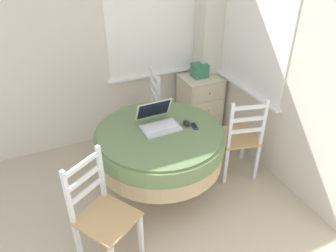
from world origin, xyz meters
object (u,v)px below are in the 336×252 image
(laptop, at_px, (158,121))
(computer_mouse, at_px, (187,123))
(dining_chair_near_back_window, at_px, (145,111))
(dining_chair_near_right_window, at_px, (239,138))
(storage_box, at_px, (200,70))
(round_dining_table, at_px, (160,144))
(cell_phone, at_px, (194,126))
(dining_chair_camera_near, at_px, (102,215))
(corner_cabinet, at_px, (200,102))

(laptop, distance_m, computer_mouse, 0.27)
(dining_chair_near_back_window, bearing_deg, laptop, -100.51)
(dining_chair_near_right_window, xyz_separation_m, storage_box, (0.07, 1.03, 0.36))
(round_dining_table, bearing_deg, cell_phone, -11.97)
(dining_chair_near_back_window, xyz_separation_m, storage_box, (0.78, 0.10, 0.36))
(round_dining_table, height_order, computer_mouse, computer_mouse)
(dining_chair_near_right_window, relative_size, dining_chair_camera_near, 1.00)
(dining_chair_near_back_window, relative_size, corner_cabinet, 1.32)
(laptop, distance_m, dining_chair_camera_near, 1.00)
(computer_mouse, bearing_deg, dining_chair_camera_near, -152.85)
(cell_phone, height_order, corner_cabinet, cell_phone)
(round_dining_table, xyz_separation_m, computer_mouse, (0.27, -0.02, 0.18))
(round_dining_table, xyz_separation_m, storage_box, (0.94, 0.96, 0.22))
(cell_phone, xyz_separation_m, storage_box, (0.62, 1.03, 0.06))
(cell_phone, bearing_deg, computer_mouse, 137.82)
(computer_mouse, height_order, dining_chair_near_back_window, dining_chair_near_back_window)
(cell_phone, bearing_deg, dining_chair_near_right_window, 0.25)
(dining_chair_near_right_window, xyz_separation_m, dining_chair_camera_near, (-1.58, -0.45, 0.00))
(laptop, height_order, computer_mouse, laptop)
(laptop, bearing_deg, corner_cabinet, 42.75)
(round_dining_table, relative_size, dining_chair_near_right_window, 1.26)
(laptop, height_order, corner_cabinet, laptop)
(computer_mouse, xyz_separation_m, dining_chair_near_back_window, (-0.10, 0.88, -0.31))
(dining_chair_near_back_window, bearing_deg, dining_chair_camera_near, -122.20)
(round_dining_table, height_order, cell_phone, cell_phone)
(dining_chair_camera_near, xyz_separation_m, storage_box, (1.65, 1.48, 0.36))
(laptop, xyz_separation_m, storage_box, (0.93, 0.88, 0.02))
(dining_chair_camera_near, height_order, corner_cabinet, dining_chair_camera_near)
(corner_cabinet, height_order, storage_box, storage_box)
(dining_chair_near_back_window, bearing_deg, computer_mouse, -83.27)
(dining_chair_near_right_window, bearing_deg, dining_chair_near_back_window, 127.12)
(computer_mouse, height_order, storage_box, storage_box)
(computer_mouse, relative_size, dining_chair_camera_near, 0.09)
(dining_chair_near_right_window, bearing_deg, laptop, 170.10)
(cell_phone, height_order, dining_chair_camera_near, dining_chair_camera_near)
(computer_mouse, xyz_separation_m, cell_phone, (0.06, -0.05, -0.02))
(round_dining_table, distance_m, storage_box, 1.37)
(cell_phone, bearing_deg, round_dining_table, 168.03)
(round_dining_table, xyz_separation_m, dining_chair_camera_near, (-0.71, -0.52, -0.14))
(round_dining_table, bearing_deg, dining_chair_camera_near, -143.81)
(dining_chair_near_right_window, bearing_deg, round_dining_table, 175.63)
(cell_phone, bearing_deg, dining_chair_camera_near, -156.51)
(computer_mouse, bearing_deg, storage_box, 55.45)
(storage_box, bearing_deg, corner_cabinet, -0.84)
(dining_chair_camera_near, bearing_deg, dining_chair_near_right_window, 15.96)
(laptop, distance_m, corner_cabinet, 1.37)
(storage_box, bearing_deg, dining_chair_camera_near, -138.10)
(dining_chair_near_right_window, distance_m, corner_cabinet, 1.04)
(round_dining_table, xyz_separation_m, dining_chair_near_right_window, (0.87, -0.07, -0.14))
(dining_chair_near_right_window, bearing_deg, corner_cabinet, 84.29)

